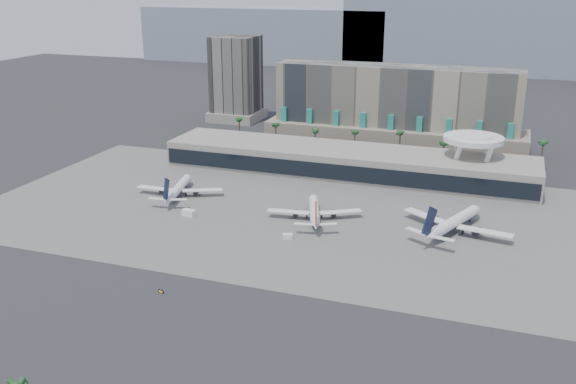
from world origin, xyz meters
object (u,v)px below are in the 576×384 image
(service_vehicle_b, at_px, (288,236))
(airliner_left, at_px, (178,188))
(airliner_right, at_px, (454,222))
(taxiway_sign, at_px, (161,291))
(service_vehicle_a, at_px, (189,213))
(airliner_centre, at_px, (314,211))

(service_vehicle_b, bearing_deg, airliner_left, 133.73)
(airliner_right, distance_m, taxiway_sign, 107.38)
(airliner_right, bearing_deg, service_vehicle_b, -133.39)
(service_vehicle_a, distance_m, service_vehicle_b, 44.10)
(airliner_centre, height_order, service_vehicle_b, airliner_centre)
(airliner_centre, distance_m, service_vehicle_a, 48.40)
(airliner_centre, height_order, airliner_right, airliner_right)
(airliner_right, bearing_deg, airliner_left, -159.66)
(airliner_right, xyz_separation_m, service_vehicle_b, (-54.42, -25.40, -2.97))
(taxiway_sign, bearing_deg, service_vehicle_b, 86.07)
(airliner_centre, xyz_separation_m, service_vehicle_b, (-3.27, -21.36, -2.40))
(airliner_right, relative_size, service_vehicle_a, 8.11)
(airliner_left, bearing_deg, service_vehicle_a, -64.95)
(airliner_left, xyz_separation_m, airliner_right, (112.75, -2.46, 0.52))
(taxiway_sign, bearing_deg, airliner_right, 64.13)
(airliner_left, xyz_separation_m, taxiway_sign, (36.82, -78.31, -2.86))
(service_vehicle_b, height_order, taxiway_sign, service_vehicle_b)
(airliner_right, relative_size, taxiway_sign, 20.74)
(airliner_left, height_order, service_vehicle_a, airliner_left)
(airliner_left, xyz_separation_m, airliner_centre, (61.59, -6.49, -0.06))
(airliner_right, relative_size, service_vehicle_b, 12.44)
(service_vehicle_b, bearing_deg, service_vehicle_a, 148.36)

